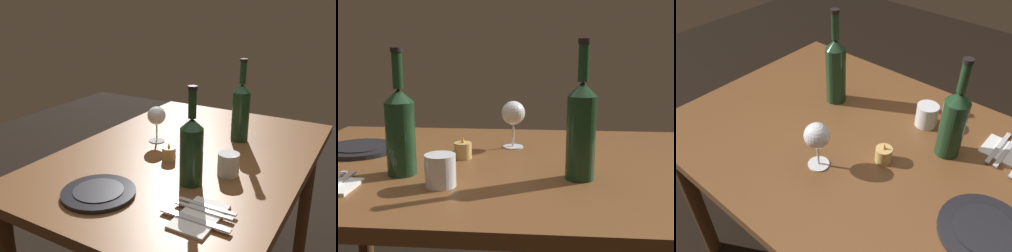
% 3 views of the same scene
% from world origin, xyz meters
% --- Properties ---
extents(dining_table, '(1.30, 0.90, 0.74)m').
position_xyz_m(dining_table, '(0.00, 0.00, 0.65)').
color(dining_table, brown).
rests_on(dining_table, ground).
extents(wine_glass_left, '(0.08, 0.08, 0.15)m').
position_xyz_m(wine_glass_left, '(-0.05, -0.17, 0.85)').
color(wine_glass_left, white).
rests_on(wine_glass_left, dining_table).
extents(wine_bottle, '(0.07, 0.07, 0.35)m').
position_xyz_m(wine_bottle, '(-0.24, 0.13, 0.87)').
color(wine_bottle, '#19381E').
rests_on(wine_bottle, dining_table).
extents(wine_bottle_second, '(0.08, 0.08, 0.33)m').
position_xyz_m(wine_bottle_second, '(0.23, 0.13, 0.86)').
color(wine_bottle_second, '#19381E').
rests_on(wine_bottle_second, dining_table).
extents(water_tumbler, '(0.07, 0.07, 0.08)m').
position_xyz_m(water_tumbler, '(0.10, 0.21, 0.78)').
color(water_tumbler, white).
rests_on(water_tumbler, dining_table).
extents(votive_candle, '(0.05, 0.05, 0.07)m').
position_xyz_m(votive_candle, '(0.09, -0.03, 0.76)').
color(votive_candle, '#DBB266').
rests_on(votive_candle, dining_table).
extents(dinner_plate, '(0.23, 0.23, 0.02)m').
position_xyz_m(dinner_plate, '(0.44, -0.08, 0.75)').
color(dinner_plate, black).
rests_on(dinner_plate, dining_table).
extents(fork_inner, '(0.02, 0.18, 0.00)m').
position_xyz_m(fork_inner, '(0.37, 0.25, 0.75)').
color(fork_inner, silver).
rests_on(fork_inner, folded_napkin).
extents(fork_outer, '(0.02, 0.18, 0.00)m').
position_xyz_m(fork_outer, '(0.35, 0.25, 0.75)').
color(fork_outer, silver).
rests_on(fork_outer, folded_napkin).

